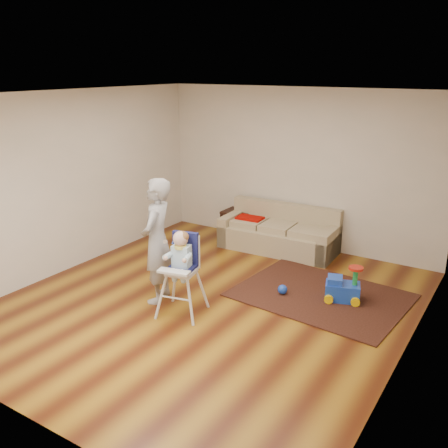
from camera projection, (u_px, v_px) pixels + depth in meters
The scene contains 9 objects.
ground at pixel (208, 303), 6.65m from camera, with size 5.50×5.50×0.00m, color #481D0B.
room_envelope at pixel (229, 158), 6.51m from camera, with size 5.04×5.52×2.72m.
sofa at pixel (278, 229), 8.45m from camera, with size 2.00×0.89×0.76m.
side_table at pixel (238, 224), 9.17m from camera, with size 0.50×0.50×0.50m, color black, non-canonical shape.
area_rug at pixel (321, 295), 6.86m from camera, with size 2.22×1.66×0.02m, color black.
ride_on_toy at pixel (343, 283), 6.64m from camera, with size 0.45×0.32×0.49m, color blue, non-canonical shape.
toy_ball at pixel (282, 289), 6.86m from camera, with size 0.13×0.13×0.13m, color blue.
high_chair at pixel (182, 274), 6.23m from camera, with size 0.62×0.62×1.11m.
adult at pixel (157, 241), 6.51m from camera, with size 0.61×0.40×1.68m, color gray.
Camera 1 is at (3.40, -4.97, 3.03)m, focal length 40.00 mm.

